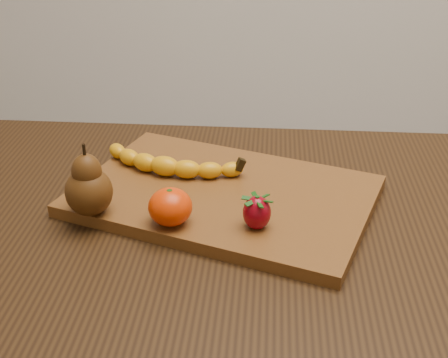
# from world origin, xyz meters

# --- Properties ---
(table) EXTENTS (1.00, 0.70, 0.76)m
(table) POSITION_xyz_m (0.00, 0.00, 0.66)
(table) COLOR black
(table) RESTS_ON ground
(cutting_board) EXTENTS (0.52, 0.43, 0.02)m
(cutting_board) POSITION_xyz_m (0.06, 0.05, 0.77)
(cutting_board) COLOR brown
(cutting_board) RESTS_ON table
(banana) EXTENTS (0.22, 0.11, 0.03)m
(banana) POSITION_xyz_m (-0.04, 0.10, 0.80)
(banana) COLOR #EEA40B
(banana) RESTS_ON cutting_board
(pear) EXTENTS (0.09, 0.09, 0.11)m
(pear) POSITION_xyz_m (-0.13, -0.03, 0.83)
(pear) COLOR #4F2B0C
(pear) RESTS_ON cutting_board
(mandarin) EXTENTS (0.08, 0.08, 0.05)m
(mandarin) POSITION_xyz_m (-0.01, -0.05, 0.81)
(mandarin) COLOR #E23402
(mandarin) RESTS_ON cutting_board
(strawberry) EXTENTS (0.05, 0.05, 0.05)m
(strawberry) POSITION_xyz_m (0.12, -0.05, 0.81)
(strawberry) COLOR maroon
(strawberry) RESTS_ON cutting_board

